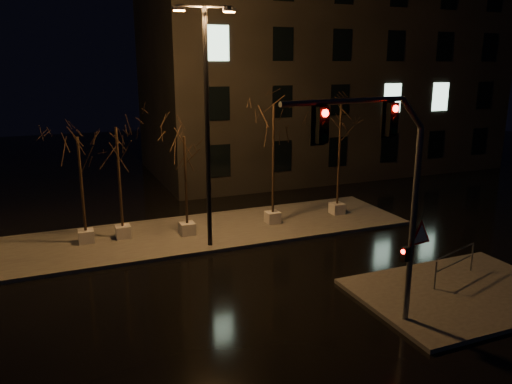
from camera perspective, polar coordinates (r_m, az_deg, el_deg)
name	(u,v)px	position (r m, az deg, el deg)	size (l,w,h in m)	color
ground	(221,290)	(17.86, -4.07, -11.12)	(90.00, 90.00, 0.00)	black
median	(179,235)	(23.18, -8.80, -4.92)	(22.00, 5.00, 0.15)	#413E3A
sidewalk_corner	(461,293)	(18.81, 22.34, -10.61)	(7.00, 5.00, 0.15)	#413E3A
building	(321,66)	(38.35, 7.45, 14.04)	(25.00, 12.00, 15.00)	black
tree_1	(79,161)	(22.15, -19.53, 3.35)	(1.80, 1.80, 4.74)	#AAA69E
tree_2	(118,153)	(22.25, -15.54, 4.36)	(1.80, 1.80, 5.07)	#AAA69E
tree_3	(185,159)	(22.13, -8.13, 3.75)	(1.80, 1.80, 4.60)	#AAA69E
tree_4	(273,131)	(23.48, 2.00, 6.96)	(1.80, 1.80, 5.92)	#AAA69E
tree_5	(340,127)	(25.34, 9.62, 7.31)	(1.80, 1.80, 5.91)	#AAA69E
traffic_signal_mast	(389,182)	(14.06, 14.99, 1.10)	(5.46, 0.88, 6.72)	slate
streetlight_main	(207,113)	(20.37, -5.63, 8.93)	(2.43, 0.62, 9.72)	black
guard_rail_a	(455,261)	(19.34, 21.79, -7.29)	(2.46, 0.81, 1.11)	slate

